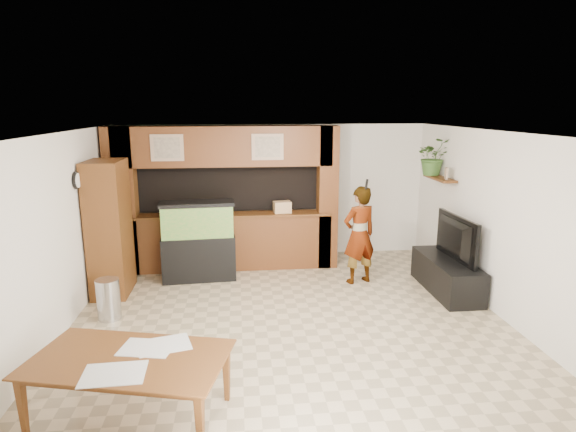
{
  "coord_description": "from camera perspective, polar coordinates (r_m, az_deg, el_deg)",
  "views": [
    {
      "loc": [
        -0.68,
        -6.08,
        2.93
      ],
      "look_at": [
        0.03,
        0.6,
        1.4
      ],
      "focal_mm": 30.0,
      "sensor_mm": 36.0,
      "label": 1
    }
  ],
  "objects": [
    {
      "name": "floor",
      "position": [
        6.78,
        0.29,
        -12.73
      ],
      "size": [
        6.5,
        6.5,
        0.0
      ],
      "primitive_type": "plane",
      "color": "tan",
      "rests_on": "ground"
    },
    {
      "name": "ceiling",
      "position": [
        6.13,
        0.32,
        9.76
      ],
      "size": [
        6.5,
        6.5,
        0.0
      ],
      "primitive_type": "plane",
      "color": "white",
      "rests_on": "wall_back"
    },
    {
      "name": "wall_back",
      "position": [
        9.5,
        -1.86,
        2.96
      ],
      "size": [
        6.0,
        0.0,
        6.0
      ],
      "primitive_type": "plane",
      "rotation": [
        1.57,
        0.0,
        0.0
      ],
      "color": "silver",
      "rests_on": "floor"
    },
    {
      "name": "wall_left",
      "position": [
        6.71,
        -26.1,
        -2.55
      ],
      "size": [
        0.0,
        6.5,
        6.5
      ],
      "primitive_type": "plane",
      "rotation": [
        1.57,
        0.0,
        1.57
      ],
      "color": "silver",
      "rests_on": "floor"
    },
    {
      "name": "wall_right",
      "position": [
        7.29,
        24.45,
        -1.24
      ],
      "size": [
        0.0,
        6.5,
        6.5
      ],
      "primitive_type": "plane",
      "rotation": [
        1.57,
        0.0,
        -1.57
      ],
      "color": "silver",
      "rests_on": "floor"
    },
    {
      "name": "partition",
      "position": [
        8.87,
        -7.7,
        2.23
      ],
      "size": [
        4.2,
        0.99,
        2.6
      ],
      "color": "brown",
      "rests_on": "floor"
    },
    {
      "name": "wall_clock",
      "position": [
        7.51,
        -23.77,
        3.88
      ],
      "size": [
        0.05,
        0.25,
        0.25
      ],
      "color": "black",
      "rests_on": "wall_left"
    },
    {
      "name": "wall_shelf",
      "position": [
        8.86,
        17.54,
        4.27
      ],
      "size": [
        0.25,
        0.9,
        0.04
      ],
      "primitive_type": "cube",
      "color": "#602E16",
      "rests_on": "wall_right"
    },
    {
      "name": "pantry_cabinet",
      "position": [
        8.05,
        -20.42,
        -1.37
      ],
      "size": [
        0.53,
        0.87,
        2.13
      ],
      "primitive_type": "cube",
      "color": "#602E16",
      "rests_on": "floor"
    },
    {
      "name": "trash_can",
      "position": [
        7.29,
        -20.5,
        -9.22
      ],
      "size": [
        0.32,
        0.32,
        0.58
      ],
      "primitive_type": "cylinder",
      "color": "#B2B2B7",
      "rests_on": "floor"
    },
    {
      "name": "aquarium",
      "position": [
        8.37,
        -10.57,
        -3.04
      ],
      "size": [
        1.24,
        0.46,
        1.37
      ],
      "rotation": [
        0.0,
        0.0,
        0.07
      ],
      "color": "black",
      "rests_on": "floor"
    },
    {
      "name": "tv_stand",
      "position": [
        8.24,
        18.29,
        -6.68
      ],
      "size": [
        0.59,
        1.61,
        0.54
      ],
      "primitive_type": "cube",
      "color": "black",
      "rests_on": "floor"
    },
    {
      "name": "television",
      "position": [
        8.06,
        18.6,
        -2.49
      ],
      "size": [
        0.22,
        1.24,
        0.71
      ],
      "primitive_type": "imported",
      "rotation": [
        0.0,
        0.0,
        1.62
      ],
      "color": "black",
      "rests_on": "tv_stand"
    },
    {
      "name": "photo_frame",
      "position": [
        8.62,
        18.25,
        4.81
      ],
      "size": [
        0.06,
        0.15,
        0.2
      ],
      "primitive_type": "cube",
      "rotation": [
        0.0,
        0.0,
        -0.21
      ],
      "color": "tan",
      "rests_on": "wall_shelf"
    },
    {
      "name": "potted_plant",
      "position": [
        9.05,
        16.85,
        6.76
      ],
      "size": [
        0.62,
        0.54,
        0.67
      ],
      "primitive_type": "imported",
      "rotation": [
        0.0,
        0.0,
        -0.03
      ],
      "color": "#365D25",
      "rests_on": "wall_shelf"
    },
    {
      "name": "person",
      "position": [
        8.13,
        8.44,
        -2.25
      ],
      "size": [
        0.7,
        0.57,
        1.66
      ],
      "primitive_type": "imported",
      "rotation": [
        0.0,
        0.0,
        3.48
      ],
      "color": "#916D4F",
      "rests_on": "floor"
    },
    {
      "name": "microphone",
      "position": [
        7.81,
        9.3,
        3.73
      ],
      "size": [
        0.04,
        0.11,
        0.18
      ],
      "primitive_type": "cylinder",
      "rotation": [
        0.44,
        0.0,
        0.0
      ],
      "color": "black",
      "rests_on": "person"
    },
    {
      "name": "dining_table",
      "position": [
        5.04,
        -18.31,
        -19.03
      ],
      "size": [
        2.02,
        1.43,
        0.64
      ],
      "primitive_type": "imported",
      "rotation": [
        0.0,
        0.0,
        -0.25
      ],
      "color": "#602E16",
      "rests_on": "floor"
    },
    {
      "name": "newspaper_a",
      "position": [
        5.04,
        -14.45,
        -14.58
      ],
      "size": [
        0.57,
        0.48,
        0.01
      ],
      "primitive_type": "cube",
      "rotation": [
        0.0,
        0.0,
        0.26
      ],
      "color": "silver",
      "rests_on": "dining_table"
    },
    {
      "name": "newspaper_b",
      "position": [
        4.69,
        -19.94,
        -17.19
      ],
      "size": [
        0.56,
        0.41,
        0.01
      ],
      "primitive_type": "cube",
      "rotation": [
        0.0,
        0.0,
        0.04
      ],
      "color": "silver",
      "rests_on": "dining_table"
    },
    {
      "name": "newspaper_c",
      "position": [
        5.03,
        -16.37,
        -14.76
      ],
      "size": [
        0.56,
        0.46,
        0.01
      ],
      "primitive_type": "cube",
      "rotation": [
        0.0,
        0.0,
        -0.21
      ],
      "color": "silver",
      "rests_on": "dining_table"
    },
    {
      "name": "counter_box",
      "position": [
        8.75,
        -0.69,
        1.07
      ],
      "size": [
        0.33,
        0.24,
        0.21
      ],
      "primitive_type": "cube",
      "rotation": [
        0.0,
        0.0,
        0.13
      ],
      "color": "tan",
      "rests_on": "partition"
    }
  ]
}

